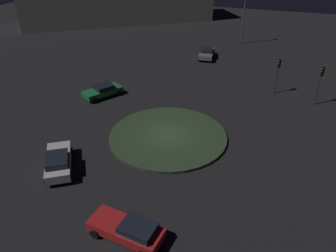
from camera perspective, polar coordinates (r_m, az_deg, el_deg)
name	(u,v)px	position (r m, az deg, el deg)	size (l,w,h in m)	color
ground_plane	(168,137)	(28.60, 0.00, -1.95)	(118.54, 118.54, 0.00)	black
roundabout_island	(168,136)	(28.54, 0.00, -1.74)	(10.37, 10.37, 0.24)	#2D4228
car_silver	(58,161)	(25.78, -18.81, -5.93)	(4.72, 3.93, 1.47)	silver
car_grey	(207,53)	(47.75, 6.84, 12.69)	(4.60, 2.56, 1.38)	slate
car_red	(128,229)	(19.87, -7.07, -17.69)	(2.39, 4.69, 1.36)	red
car_green	(103,91)	(36.25, -11.45, 6.15)	(4.51, 3.76, 1.31)	#1E7238
traffic_light_northwest	(320,78)	(36.22, 25.30, 7.61)	(0.38, 0.39, 4.15)	#2D2D2D
traffic_light_northwest_near	(278,70)	(37.39, 18.84, 9.42)	(0.40, 0.37, 3.96)	#2D2D2D
streetlamp_west	(245,6)	(54.14, 13.43, 19.91)	(0.52, 0.52, 9.19)	#4C4C51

